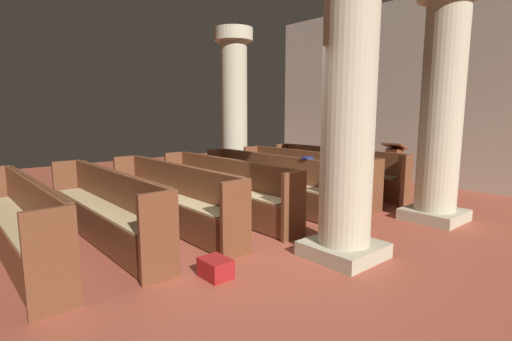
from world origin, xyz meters
TOP-DOWN VIEW (x-y plane):
  - ground_plane at (0.00, 0.00)m, footprint 19.20×19.20m
  - back_wall at (0.00, 6.08)m, footprint 10.00×0.16m
  - pew_row_0 at (-1.08, 3.66)m, footprint 3.34×0.46m
  - pew_row_1 at (-1.08, 2.64)m, footprint 3.34×0.46m
  - pew_row_2 at (-1.08, 1.63)m, footprint 3.34×0.47m
  - pew_row_3 at (-1.08, 0.62)m, footprint 3.34×0.46m
  - pew_row_4 at (-1.08, -0.39)m, footprint 3.34×0.46m
  - pew_row_5 at (-1.08, -1.40)m, footprint 3.34×0.47m
  - pew_row_6 at (-1.08, -2.41)m, footprint 3.34×0.46m
  - pillar_aisle_side at (1.41, 3.06)m, footprint 0.93×0.93m
  - pillar_far_side at (-3.51, 2.73)m, footprint 0.93×0.93m
  - pillar_aisle_rear at (1.41, 0.60)m, footprint 0.91×0.91m
  - lectern at (-0.28, 4.70)m, footprint 0.48×0.45m
  - hymn_book at (-0.28, 1.82)m, footprint 0.13×0.18m
  - kneeler_box_red at (0.87, -0.93)m, footprint 0.34×0.27m

SIDE VIEW (x-z plane):
  - ground_plane at x=0.00m, z-range 0.00..0.00m
  - kneeler_box_red at x=0.87m, z-range 0.00..0.21m
  - lectern at x=-0.28m, z-range -0.09..0.99m
  - pew_row_0 at x=-1.08m, z-range 0.03..0.99m
  - pew_row_1 at x=-1.08m, z-range 0.03..0.99m
  - pew_row_2 at x=-1.08m, z-range 0.03..0.99m
  - pew_row_3 at x=-1.08m, z-range 0.03..0.99m
  - pew_row_4 at x=-1.08m, z-range 0.03..0.99m
  - pew_row_5 at x=-1.08m, z-range 0.03..0.99m
  - pew_row_6 at x=-1.08m, z-range 0.03..0.99m
  - hymn_book at x=-0.28m, z-range 0.96..0.99m
  - pillar_aisle_side at x=1.41m, z-range 0.07..3.82m
  - pillar_far_side at x=-3.51m, z-range 0.07..3.82m
  - pillar_aisle_rear at x=1.41m, z-range 0.07..3.82m
  - back_wall at x=0.00m, z-range 0.00..4.50m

